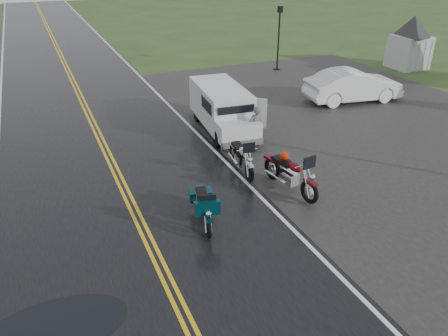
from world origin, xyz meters
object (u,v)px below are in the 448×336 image
(sedan_white, at_px, (353,86))
(lamp_post_far_right, at_px, (279,39))
(motorcycle_silver, at_px, (250,165))
(van_white, at_px, (218,125))
(person_at_van, at_px, (256,127))
(motorcycle_red, at_px, (310,183))
(motorcycle_teal, at_px, (208,219))
(visitor_center, at_px, (413,29))

(sedan_white, relative_size, lamp_post_far_right, 1.24)
(motorcycle_silver, bearing_deg, van_white, 94.36)
(motorcycle_silver, height_order, van_white, van_white)
(person_at_van, bearing_deg, motorcycle_red, 82.35)
(motorcycle_teal, height_order, person_at_van, person_at_van)
(motorcycle_teal, bearing_deg, motorcycle_silver, 57.10)
(lamp_post_far_right, bearing_deg, person_at_van, -124.05)
(person_at_van, relative_size, sedan_white, 0.34)
(visitor_center, height_order, sedan_white, visitor_center)
(motorcycle_teal, xyz_separation_m, person_at_van, (3.93, 4.84, 0.19))
(van_white, relative_size, lamp_post_far_right, 1.24)
(visitor_center, distance_m, person_at_van, 16.24)
(motorcycle_silver, xyz_separation_m, person_at_van, (1.54, 2.53, 0.14))
(van_white, relative_size, person_at_van, 2.96)
(motorcycle_teal, bearing_deg, sedan_white, 48.56)
(visitor_center, xyz_separation_m, lamp_post_far_right, (-7.89, 2.84, -0.46))
(person_at_van, bearing_deg, sedan_white, -158.46)
(visitor_center, distance_m, motorcycle_silver, 18.79)
(motorcycle_red, bearing_deg, van_white, 92.44)
(visitor_center, distance_m, sedan_white, 8.72)
(motorcycle_silver, bearing_deg, motorcycle_red, -54.13)
(motorcycle_silver, distance_m, person_at_van, 2.96)
(lamp_post_far_right, bearing_deg, sedan_white, -87.18)
(lamp_post_far_right, bearing_deg, motorcycle_red, -116.55)
(person_at_van, height_order, sedan_white, person_at_van)
(visitor_center, xyz_separation_m, motorcycle_silver, (-16.09, -9.55, -1.73))
(motorcycle_teal, height_order, sedan_white, sedan_white)
(motorcycle_silver, xyz_separation_m, lamp_post_far_right, (8.20, 12.39, 1.27))
(person_at_van, bearing_deg, motorcycle_silver, 57.33)
(motorcycle_silver, distance_m, sedan_white, 10.16)
(person_at_van, distance_m, lamp_post_far_right, 11.96)
(visitor_center, distance_m, lamp_post_far_right, 8.40)
(motorcycle_silver, relative_size, sedan_white, 0.47)
(motorcycle_teal, relative_size, person_at_van, 1.29)
(van_white, bearing_deg, visitor_center, 27.68)
(motorcycle_silver, bearing_deg, person_at_van, 66.09)
(visitor_center, relative_size, motorcycle_teal, 7.61)
(visitor_center, xyz_separation_m, motorcycle_teal, (-18.48, -11.86, -1.78))
(motorcycle_red, relative_size, sedan_white, 0.52)
(motorcycle_red, xyz_separation_m, van_white, (-0.88, 4.98, 0.20))
(motorcycle_red, height_order, motorcycle_teal, motorcycle_red)
(motorcycle_red, xyz_separation_m, motorcycle_silver, (-1.05, 1.93, -0.08))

